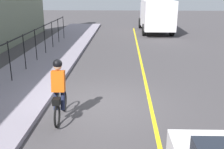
{
  "coord_description": "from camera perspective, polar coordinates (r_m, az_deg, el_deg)",
  "views": [
    {
      "loc": [
        -8.1,
        -0.7,
        3.68
      ],
      "look_at": [
        0.15,
        -0.31,
        1.0
      ],
      "focal_mm": 42.56,
      "sensor_mm": 36.0,
      "label": 1
    }
  ],
  "objects": [
    {
      "name": "ground_plane",
      "position": [
        8.92,
        -2.08,
        -6.39
      ],
      "size": [
        80.0,
        80.0,
        0.0
      ],
      "primitive_type": "plane",
      "color": "#433F42"
    },
    {
      "name": "box_truck_background",
      "position": [
        23.89,
        9.41,
        12.63
      ],
      "size": [
        6.75,
        2.63,
        2.78
      ],
      "rotation": [
        0.0,
        0.0,
        0.02
      ],
      "color": "white",
      "rests_on": "ground"
    },
    {
      "name": "lane_line_centre",
      "position": [
        8.94,
        8.27,
        -6.5
      ],
      "size": [
        36.0,
        0.12,
        0.01
      ],
      "primitive_type": "cube",
      "color": "yellow",
      "rests_on": "ground"
    },
    {
      "name": "sidewalk",
      "position": [
        9.76,
        -22.48,
        -5.13
      ],
      "size": [
        40.0,
        3.2,
        0.15
      ],
      "primitive_type": "cube",
      "color": "gray",
      "rests_on": "ground"
    },
    {
      "name": "cyclist_lead",
      "position": [
        7.71,
        -11.31,
        -3.41
      ],
      "size": [
        1.71,
        0.37,
        1.83
      ],
      "rotation": [
        0.0,
        0.0,
        0.04
      ],
      "color": "black",
      "rests_on": "ground"
    }
  ]
}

